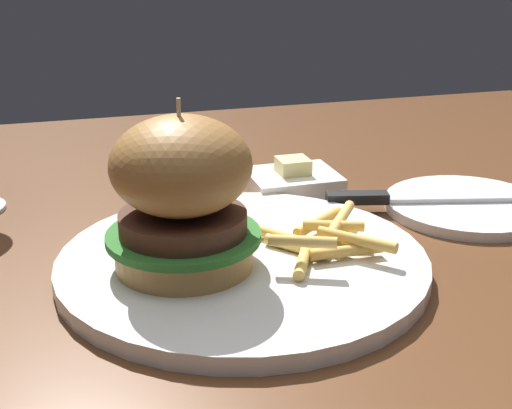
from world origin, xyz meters
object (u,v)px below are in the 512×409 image
at_px(main_plate, 243,263).
at_px(burger_sandwich, 182,194).
at_px(bread_plate, 467,206).
at_px(table_knife, 417,198).
at_px(butter_dish, 293,181).

distance_m(main_plate, burger_sandwich, 0.08).
bearing_deg(main_plate, burger_sandwich, -173.35).
xyz_separation_m(burger_sandwich, bread_plate, (0.29, 0.07, -0.07)).
xyz_separation_m(main_plate, burger_sandwich, (-0.05, -0.01, 0.07)).
height_order(table_knife, butter_dish, butter_dish).
bearing_deg(table_knife, burger_sandwich, -161.07).
distance_m(main_plate, table_knife, 0.21).
height_order(bread_plate, table_knife, table_knife).
relative_size(burger_sandwich, table_knife, 0.61).
distance_m(table_knife, butter_dish, 0.13).
xyz_separation_m(burger_sandwich, table_knife, (0.25, 0.08, -0.06)).
bearing_deg(burger_sandwich, main_plate, 6.65).
xyz_separation_m(burger_sandwich, butter_dish, (0.15, 0.17, -0.06)).
bearing_deg(bread_plate, main_plate, -164.96).
bearing_deg(bread_plate, burger_sandwich, -166.30).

